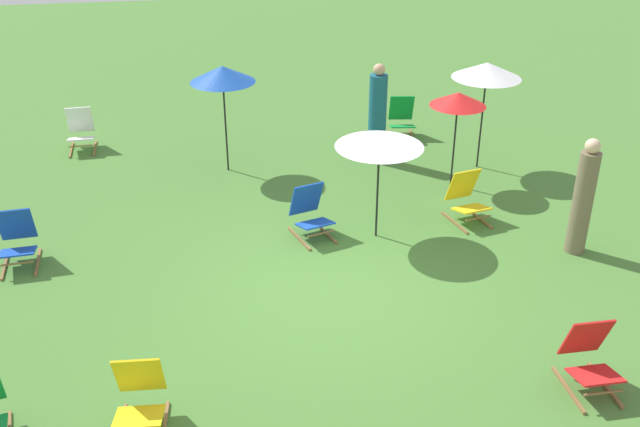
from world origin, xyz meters
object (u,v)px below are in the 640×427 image
(deckchair_4, at_px, (402,119))
(umbrella_3, at_px, (458,99))
(umbrella_1, at_px, (380,140))
(deckchair_6, at_px, (590,359))
(umbrella_0, at_px, (222,74))
(umbrella_2, at_px, (487,70))
(deckchair_8, at_px, (81,131))
(person_1, at_px, (583,199))
(person_0, at_px, (377,116))
(deckchair_7, at_px, (17,241))
(deckchair_2, at_px, (467,199))
(deckchair_3, at_px, (140,399))
(deckchair_1, at_px, (311,213))

(deckchair_4, xyz_separation_m, umbrella_3, (0.26, -2.38, 1.18))
(umbrella_1, bearing_deg, deckchair_6, -67.94)
(umbrella_1, relative_size, umbrella_3, 1.00)
(umbrella_0, bearing_deg, umbrella_2, -7.44)
(deckchair_8, relative_size, umbrella_2, 0.43)
(umbrella_3, height_order, person_1, person_1)
(person_0, height_order, person_1, person_0)
(umbrella_3, bearing_deg, person_0, 128.87)
(deckchair_7, xyz_separation_m, umbrella_3, (6.85, 1.55, 1.18))
(umbrella_0, xyz_separation_m, umbrella_3, (3.79, -1.26, -0.23))
(umbrella_1, xyz_separation_m, person_0, (0.66, 2.85, -0.69))
(deckchair_4, xyz_separation_m, deckchair_8, (-6.25, 0.33, 0.00))
(deckchair_2, distance_m, person_1, 1.79)
(deckchair_8, bearing_deg, person_0, -17.77)
(deckchair_6, bearing_deg, deckchair_8, 127.99)
(deckchair_8, height_order, umbrella_2, umbrella_2)
(person_0, distance_m, person_1, 4.31)
(umbrella_3, height_order, person_0, person_0)
(umbrella_1, bearing_deg, deckchair_3, -132.55)
(deckchair_3, xyz_separation_m, deckchair_7, (-1.87, 3.59, 0.00))
(deckchair_1, relative_size, umbrella_1, 0.52)
(deckchair_2, xyz_separation_m, umbrella_1, (-1.50, -0.27, 1.19))
(umbrella_0, bearing_deg, umbrella_3, -18.44)
(deckchair_3, height_order, umbrella_2, umbrella_2)
(deckchair_6, height_order, person_1, person_1)
(deckchair_4, bearing_deg, deckchair_7, -140.99)
(person_1, bearing_deg, deckchair_1, -98.75)
(umbrella_1, bearing_deg, deckchair_7, 179.88)
(umbrella_1, xyz_separation_m, umbrella_3, (1.70, 1.57, -0.01))
(deckchair_4, distance_m, deckchair_7, 7.68)
(deckchair_3, xyz_separation_m, deckchair_8, (-1.53, 7.86, 0.00))
(person_1, bearing_deg, umbrella_1, -100.85)
(deckchair_7, bearing_deg, deckchair_3, -67.39)
(deckchair_7, height_order, umbrella_0, umbrella_0)
(deckchair_6, relative_size, deckchair_7, 1.00)
(deckchair_2, bearing_deg, deckchair_8, 134.46)
(deckchair_6, bearing_deg, person_1, 65.40)
(umbrella_2, distance_m, person_0, 2.09)
(person_0, bearing_deg, deckchair_8, -80.35)
(deckchair_6, distance_m, umbrella_3, 5.41)
(deckchair_1, xyz_separation_m, umbrella_1, (0.98, -0.17, 1.19))
(person_0, bearing_deg, deckchair_1, -7.18)
(deckchair_1, bearing_deg, deckchair_2, -15.08)
(deckchair_7, bearing_deg, deckchair_1, -2.77)
(umbrella_3, bearing_deg, umbrella_0, 161.56)
(deckchair_8, bearing_deg, umbrella_2, -18.90)
(deckchair_4, bearing_deg, deckchair_6, -81.32)
(deckchair_2, bearing_deg, umbrella_3, 68.31)
(deckchair_2, xyz_separation_m, deckchair_8, (-6.32, 4.01, 0.00))
(umbrella_0, height_order, umbrella_2, umbrella_2)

